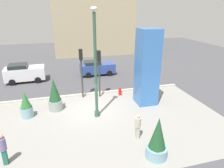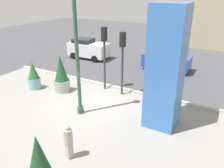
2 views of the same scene
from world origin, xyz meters
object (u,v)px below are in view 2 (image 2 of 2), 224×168
traffic_light_corner (123,54)px  car_far_lane (166,60)px  lamp_post (77,50)px  art_pillar_blue (166,69)px  potted_plant_near_left (34,76)px  car_curb_east (88,49)px  pedestrian_on_sidewalk (68,140)px  fire_hydrant (147,96)px  potted_plant_mid_plaza (61,75)px  traffic_light_far_side (104,48)px

traffic_light_corner → car_far_lane: 6.59m
lamp_post → art_pillar_blue: size_ratio=1.25×
potted_plant_near_left → car_curb_east: bearing=97.6°
potted_plant_near_left → car_curb_east: potted_plant_near_left is taller
car_curb_east → pedestrian_on_sidewalk: car_curb_east is taller
lamp_post → car_curb_east: (-5.95, 9.31, -2.69)m
fire_hydrant → pedestrian_on_sidewalk: bearing=-97.8°
car_far_lane → potted_plant_near_left: bearing=-128.9°
lamp_post → fire_hydrant: bearing=49.2°
lamp_post → potted_plant_mid_plaza: 4.21m
car_far_lane → pedestrian_on_sidewalk: car_far_lane is taller
traffic_light_far_side → art_pillar_blue: bearing=-26.3°
traffic_light_far_side → car_far_lane: 6.78m
traffic_light_far_side → pedestrian_on_sidewalk: bearing=-70.6°
traffic_light_corner → car_far_lane: (0.98, 6.23, -1.93)m
potted_plant_mid_plaza → car_far_lane: bearing=58.5°
traffic_light_far_side → car_curb_east: size_ratio=1.06×
art_pillar_blue → traffic_light_far_side: size_ratio=1.40×
traffic_light_corner → art_pillar_blue: bearing=-32.5°
art_pillar_blue → potted_plant_mid_plaza: art_pillar_blue is taller
traffic_light_far_side → car_far_lane: bearing=67.8°
potted_plant_near_left → pedestrian_on_sidewalk: (6.71, -4.42, -0.03)m
traffic_light_corner → fire_hydrant: bearing=-5.8°
art_pillar_blue → traffic_light_corner: bearing=147.5°
potted_plant_mid_plaza → traffic_light_far_side: size_ratio=0.59×
pedestrian_on_sidewalk → art_pillar_blue: bearing=60.8°
potted_plant_mid_plaza → traffic_light_far_side: 3.40m
car_curb_east → lamp_post: bearing=-57.4°
traffic_light_far_side → pedestrian_on_sidewalk: traffic_light_far_side is taller
potted_plant_mid_plaza → pedestrian_on_sidewalk: potted_plant_mid_plaza is taller
traffic_light_corner → potted_plant_mid_plaza: bearing=-157.7°
potted_plant_mid_plaza → potted_plant_near_left: size_ratio=1.29×
potted_plant_near_left → car_curb_east: 8.19m
traffic_light_far_side → lamp_post: bearing=-81.3°
art_pillar_blue → traffic_light_corner: 4.04m
potted_plant_near_left → car_far_lane: potted_plant_near_left is taller
fire_hydrant → traffic_light_far_side: (-3.28, 0.42, 2.52)m
fire_hydrant → car_curb_east: size_ratio=0.19×
fire_hydrant → car_far_lane: (-0.83, 6.41, 0.49)m
pedestrian_on_sidewalk → potted_plant_mid_plaza: bearing=133.2°
potted_plant_near_left → traffic_light_far_side: bearing=29.0°
lamp_post → traffic_light_far_side: (-0.55, 3.58, -0.77)m
art_pillar_blue → pedestrian_on_sidewalk: art_pillar_blue is taller
art_pillar_blue → car_curb_east: (-10.26, 8.13, -2.03)m
car_curb_east → pedestrian_on_sidewalk: bearing=-58.1°
potted_plant_near_left → pedestrian_on_sidewalk: bearing=-33.4°
car_far_lane → lamp_post: bearing=-101.2°
art_pillar_blue → traffic_light_far_side: 5.42m
potted_plant_near_left → fire_hydrant: 7.86m
lamp_post → traffic_light_corner: bearing=74.8°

